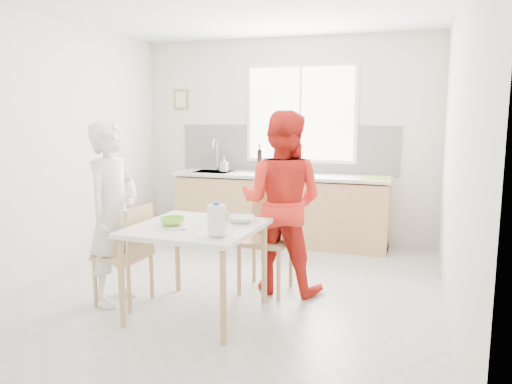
# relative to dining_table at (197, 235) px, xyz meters

# --- Properties ---
(ground) EXTENTS (4.50, 4.50, 0.00)m
(ground) POSITION_rel_dining_table_xyz_m (0.04, 0.58, -0.70)
(ground) COLOR #B7B7B2
(ground) RESTS_ON ground
(room_shell) EXTENTS (4.50, 4.50, 4.50)m
(room_shell) POSITION_rel_dining_table_xyz_m (0.04, 0.58, 0.95)
(room_shell) COLOR silver
(room_shell) RESTS_ON ground
(window) EXTENTS (1.50, 0.06, 1.30)m
(window) POSITION_rel_dining_table_xyz_m (0.24, 2.81, 1.00)
(window) COLOR white
(window) RESTS_ON room_shell
(backsplash) EXTENTS (3.00, 0.02, 0.65)m
(backsplash) POSITION_rel_dining_table_xyz_m (0.04, 2.82, 0.53)
(backsplash) COLOR white
(backsplash) RESTS_ON room_shell
(picture_frame) EXTENTS (0.22, 0.03, 0.28)m
(picture_frame) POSITION_rel_dining_table_xyz_m (-1.51, 2.82, 1.20)
(picture_frame) COLOR #649544
(picture_frame) RESTS_ON room_shell
(kitchen_counter) EXTENTS (2.84, 0.64, 1.37)m
(kitchen_counter) POSITION_rel_dining_table_xyz_m (0.04, 2.53, -0.28)
(kitchen_counter) COLOR tan
(kitchen_counter) RESTS_ON ground
(dining_table) EXTENTS (1.06, 1.06, 0.78)m
(dining_table) POSITION_rel_dining_table_xyz_m (0.00, 0.00, 0.00)
(dining_table) COLOR white
(dining_table) RESTS_ON ground
(chair_left) EXTENTS (0.44, 0.44, 0.90)m
(chair_left) POSITION_rel_dining_table_xyz_m (-0.68, 0.03, -0.20)
(chair_left) COLOR tan
(chair_left) RESTS_ON ground
(chair_far) EXTENTS (0.48, 0.48, 1.00)m
(chair_far) POSITION_rel_dining_table_xyz_m (0.39, 0.81, -0.15)
(chair_far) COLOR tan
(chair_far) RESTS_ON ground
(person_white) EXTENTS (0.42, 0.62, 1.65)m
(person_white) POSITION_rel_dining_table_xyz_m (-0.84, 0.04, 0.13)
(person_white) COLOR white
(person_white) RESTS_ON ground
(person_red) EXTENTS (0.88, 0.70, 1.74)m
(person_red) POSITION_rel_dining_table_xyz_m (0.52, 0.80, 0.17)
(person_red) COLOR red
(person_red) RESTS_ON ground
(bowl_green) EXTENTS (0.22, 0.22, 0.07)m
(bowl_green) POSITION_rel_dining_table_xyz_m (-0.20, -0.04, 0.11)
(bowl_green) COLOR #80D631
(bowl_green) RESTS_ON dining_table
(bowl_white) EXTENTS (0.23, 0.23, 0.05)m
(bowl_white) POSITION_rel_dining_table_xyz_m (0.31, 0.23, 0.11)
(bowl_white) COLOR white
(bowl_white) RESTS_ON dining_table
(milk_jug) EXTENTS (0.20, 0.14, 0.25)m
(milk_jug) POSITION_rel_dining_table_xyz_m (0.31, -0.30, 0.21)
(milk_jug) COLOR white
(milk_jug) RESTS_ON dining_table
(green_box) EXTENTS (0.10, 0.10, 0.09)m
(green_box) POSITION_rel_dining_table_xyz_m (0.11, 0.27, 0.13)
(green_box) COLOR #9BBB2B
(green_box) RESTS_ON dining_table
(spoon) EXTENTS (0.16, 0.06, 0.01)m
(spoon) POSITION_rel_dining_table_xyz_m (-0.09, -0.22, 0.09)
(spoon) COLOR #A5A5AA
(spoon) RESTS_ON dining_table
(cutting_board) EXTENTS (0.37, 0.28, 0.01)m
(cutting_board) POSITION_rel_dining_table_xyz_m (1.28, 2.48, 0.23)
(cutting_board) COLOR #99C92E
(cutting_board) RESTS_ON kitchen_counter
(wine_bottle_a) EXTENTS (0.07, 0.07, 0.32)m
(wine_bottle_a) POSITION_rel_dining_table_xyz_m (-0.25, 2.57, 0.38)
(wine_bottle_a) COLOR black
(wine_bottle_a) RESTS_ON kitchen_counter
(wine_bottle_b) EXTENTS (0.07, 0.07, 0.30)m
(wine_bottle_b) POSITION_rel_dining_table_xyz_m (0.01, 2.73, 0.37)
(wine_bottle_b) COLOR black
(wine_bottle_b) RESTS_ON kitchen_counter
(jar_amber) EXTENTS (0.06, 0.06, 0.16)m
(jar_amber) POSITION_rel_dining_table_xyz_m (0.01, 2.67, 0.30)
(jar_amber) COLOR #985021
(jar_amber) RESTS_ON kitchen_counter
(soap_bottle) EXTENTS (0.09, 0.09, 0.19)m
(soap_bottle) POSITION_rel_dining_table_xyz_m (-0.76, 2.59, 0.32)
(soap_bottle) COLOR #999999
(soap_bottle) RESTS_ON kitchen_counter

